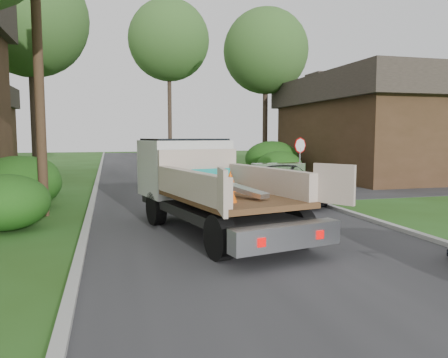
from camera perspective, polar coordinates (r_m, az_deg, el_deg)
ground at (r=10.73m, az=4.50°, el=-8.17°), size 120.00×120.00×0.00m
road at (r=20.29m, az=-4.89°, el=-1.55°), size 8.00×90.00×0.02m
side_street at (r=24.49m, az=24.42°, el=-0.79°), size 16.00×7.00×0.02m
curb_left at (r=19.99m, az=-16.55°, el=-1.72°), size 0.20×90.00×0.12m
curb_right at (r=21.36m, az=6.01°, el=-1.05°), size 0.20×90.00×0.12m
stop_sign at (r=20.74m, az=9.89°, el=3.45°), size 0.71×0.32×2.48m
utility_pole at (r=15.16m, az=-23.09°, el=15.16°), size 2.42×1.25×10.00m
house_right at (r=28.96m, az=19.94°, el=6.56°), size 9.72×12.96×6.20m
hedge_left_a at (r=13.23m, az=-26.64°, el=-2.74°), size 2.34×2.34×1.53m
hedge_left_b at (r=16.68m, az=-25.25°, el=-0.45°), size 2.86×2.86×1.87m
hedge_left_c at (r=20.17m, az=-24.30°, el=0.33°), size 2.60×2.60×1.70m
hedge_right_a at (r=24.69m, az=7.24°, el=1.69°), size 2.60×2.60×1.70m
hedge_right_b at (r=27.72m, az=6.26°, el=2.67°), size 3.38×3.38×2.21m
tree_left_far at (r=27.87m, az=-24.06°, el=18.55°), size 6.40×6.40×12.20m
tree_right_far at (r=32.32m, az=5.47°, el=16.25°), size 6.00×6.00×11.50m
tree_center_far at (r=41.06m, az=-7.21°, el=17.52°), size 7.20×7.20×14.60m
flatbed_truck at (r=12.14m, az=-3.04°, el=-0.08°), size 4.06×6.95×2.48m
black_pickup at (r=17.02m, az=7.51°, el=-0.55°), size 2.98×5.45×1.45m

